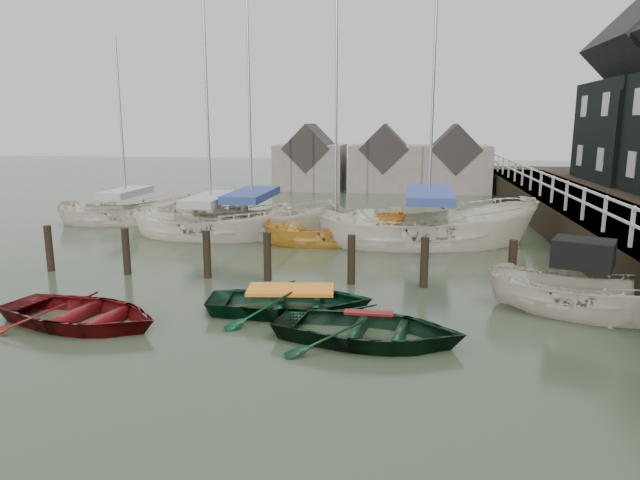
% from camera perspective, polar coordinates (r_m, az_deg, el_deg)
% --- Properties ---
extents(ground, '(120.00, 120.00, 0.00)m').
position_cam_1_polar(ground, '(13.40, -3.39, -7.68)').
color(ground, '#2A3421').
rests_on(ground, ground).
extents(pier, '(3.04, 32.00, 2.70)m').
position_cam_1_polar(pier, '(23.62, 25.46, 1.43)').
color(pier, black).
rests_on(pier, ground).
extents(mooring_pilings, '(13.72, 0.22, 1.80)m').
position_cam_1_polar(mooring_pilings, '(16.30, -4.98, -2.35)').
color(mooring_pilings, black).
rests_on(mooring_pilings, ground).
extents(far_sheds, '(14.00, 4.08, 4.39)m').
position_cam_1_polar(far_sheds, '(38.47, 6.24, 7.72)').
color(far_sheds, '#665B51').
rests_on(far_sheds, ground).
extents(rowboat_red, '(4.41, 3.55, 0.81)m').
position_cam_1_polar(rowboat_red, '(13.93, -22.69, -7.83)').
color(rowboat_red, '#540C0D').
rests_on(rowboat_red, ground).
extents(rowboat_green, '(4.24, 3.28, 0.81)m').
position_cam_1_polar(rowboat_green, '(13.71, -2.93, -7.21)').
color(rowboat_green, black).
rests_on(rowboat_green, ground).
extents(rowboat_dkgreen, '(4.29, 3.33, 0.82)m').
position_cam_1_polar(rowboat_dkgreen, '(12.00, 4.84, -10.05)').
color(rowboat_dkgreen, black).
rests_on(rowboat_dkgreen, ground).
extents(motorboat, '(4.68, 3.20, 2.61)m').
position_cam_1_polar(motorboat, '(14.81, 24.59, -6.47)').
color(motorboat, '#BCB4A0').
rests_on(motorboat, ground).
extents(sailboat_a, '(6.61, 2.62, 11.96)m').
position_cam_1_polar(sailboat_a, '(22.94, -10.73, 0.46)').
color(sailboat_a, beige).
rests_on(sailboat_a, ground).
extents(sailboat_b, '(7.45, 3.68, 12.55)m').
position_cam_1_polar(sailboat_b, '(23.06, -6.76, 0.63)').
color(sailboat_b, '#BDB5A1').
rests_on(sailboat_b, ground).
extents(sailboat_c, '(5.67, 3.21, 10.26)m').
position_cam_1_polar(sailboat_c, '(21.46, 1.55, -0.23)').
color(sailboat_c, '#C38224').
rests_on(sailboat_c, ground).
extents(sailboat_d, '(8.60, 4.54, 13.39)m').
position_cam_1_polar(sailboat_d, '(21.58, 10.67, -0.26)').
color(sailboat_d, beige).
rests_on(sailboat_d, ground).
extents(sailboat_e, '(6.27, 4.17, 9.18)m').
position_cam_1_polar(sailboat_e, '(27.28, -18.67, 1.80)').
color(sailboat_e, beige).
rests_on(sailboat_e, ground).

